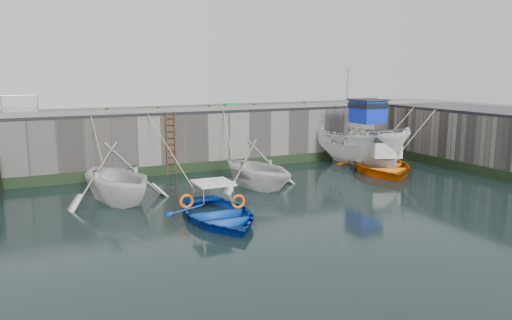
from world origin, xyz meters
name	(u,v)px	position (x,y,z in m)	size (l,w,h in m)	color
ground	(307,222)	(0.00, 0.00, 0.00)	(120.00, 120.00, 0.00)	black
quay_back	(193,137)	(0.00, 12.50, 1.50)	(30.00, 5.00, 3.00)	slate
road_back	(192,109)	(0.00, 12.50, 3.08)	(30.00, 5.00, 0.16)	black
kerb_back	(206,109)	(0.00, 10.15, 3.26)	(30.00, 0.30, 0.20)	slate
algae_back	(208,166)	(0.00, 9.96, 0.25)	(30.00, 0.08, 0.50)	black
algae_right	(487,172)	(11.96, 2.50, 0.25)	(0.08, 15.00, 0.50)	black
ladder	(171,144)	(-2.00, 9.91, 1.59)	(0.51, 0.08, 3.20)	#3F1E0F
boat_near_white	(117,201)	(-5.50, 5.78, 0.00)	(4.41, 5.11, 2.69)	silver
boat_near_white_rope	(104,184)	(-5.50, 9.14, 0.00)	(0.04, 3.12, 3.10)	tan
boat_near_blue	(218,220)	(-2.76, 1.48, 0.00)	(3.39, 4.75, 0.98)	#0B3EB2
boat_near_blue_rope	(174,188)	(-2.76, 6.99, 0.00)	(0.04, 6.56, 3.10)	tan
boat_near_blacktrim	(256,187)	(0.69, 5.58, 0.00)	(4.03, 4.67, 2.46)	silver
boat_near_blacktrim_rope	(227,173)	(0.69, 9.04, 0.00)	(0.04, 3.23, 3.10)	tan
boat_far_white	(360,145)	(8.03, 7.66, 1.17)	(2.99, 7.34, 5.80)	white
boat_far_orange	(381,164)	(8.17, 6.00, 0.40)	(6.25, 7.15, 4.23)	orange
fish_crate	(231,106)	(1.68, 10.88, 3.31)	(0.67, 0.37, 0.30)	green
railing	(20,111)	(-8.75, 11.25, 3.36)	(1.60, 1.05, 1.00)	#A5A8AD
bollard_a	(107,111)	(-5.00, 10.25, 3.30)	(0.18, 0.18, 0.28)	#3F1E0F
bollard_b	(158,110)	(-2.50, 10.25, 3.30)	(0.18, 0.18, 0.28)	#3F1E0F
bollard_c	(209,108)	(0.20, 10.25, 3.30)	(0.18, 0.18, 0.28)	#3F1E0F
bollard_d	(254,106)	(2.80, 10.25, 3.30)	(0.18, 0.18, 0.28)	#3F1E0F
bollard_e	(304,105)	(6.00, 10.25, 3.30)	(0.18, 0.18, 0.28)	#3F1E0F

